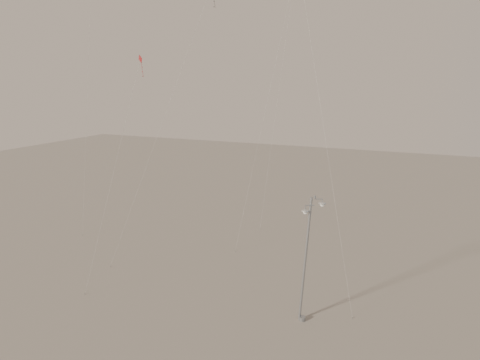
% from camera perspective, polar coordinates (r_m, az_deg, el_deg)
% --- Properties ---
extents(ground, '(160.00, 160.00, 0.00)m').
position_cam_1_polar(ground, '(31.44, -8.87, -17.76)').
color(ground, gray).
rests_on(ground, ground).
extents(street_lamp, '(1.56, 0.89, 9.52)m').
position_cam_1_polar(street_lamp, '(26.81, 10.12, -11.39)').
color(street_lamp, '#95989D').
rests_on(street_lamp, ground).
extents(kite_1, '(9.96, 3.25, 24.25)m').
position_cam_1_polar(kite_1, '(31.64, -8.76, 16.51)').
color(kite_1, '#2F2B27').
rests_on(kite_1, ground).
extents(kite_3, '(1.77, 7.65, 19.11)m').
position_cam_1_polar(kite_3, '(33.58, -16.66, 9.97)').
color(kite_3, maroon).
rests_on(kite_3, ground).
extents(kite_4, '(7.37, 9.10, 26.53)m').
position_cam_1_polar(kite_4, '(32.87, 10.73, 19.60)').
color(kite_4, '#2F2B27').
rests_on(kite_4, ground).
extents(kite_5, '(1.78, 7.05, 29.76)m').
position_cam_1_polar(kite_5, '(46.91, 7.39, 22.84)').
color(kite_5, '#A6661B').
rests_on(kite_5, ground).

